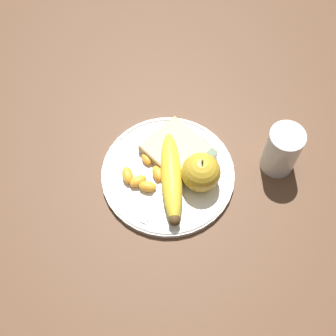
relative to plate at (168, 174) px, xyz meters
name	(u,v)px	position (x,y,z in m)	size (l,w,h in m)	color
ground_plane	(168,176)	(0.00, 0.00, -0.01)	(3.00, 3.00, 0.00)	brown
plate	(168,174)	(0.00, 0.00, 0.00)	(0.25, 0.25, 0.01)	white
juice_glass	(281,151)	(-0.12, -0.18, 0.04)	(0.07, 0.07, 0.10)	silver
apple	(201,172)	(-0.05, -0.03, 0.04)	(0.07, 0.07, 0.08)	gold
banana	(171,178)	(-0.02, 0.01, 0.02)	(0.17, 0.14, 0.04)	yellow
bread_slice	(176,150)	(0.02, -0.04, 0.02)	(0.11, 0.11, 0.02)	#AB8751
fork	(166,178)	(-0.01, 0.01, 0.01)	(0.08, 0.16, 0.00)	silver
jam_packet	(204,153)	(-0.02, -0.08, 0.01)	(0.04, 0.03, 0.02)	white
orange_segment_0	(146,185)	(0.00, 0.05, 0.01)	(0.04, 0.04, 0.02)	#F9A32D
orange_segment_1	(147,159)	(0.05, 0.01, 0.01)	(0.03, 0.02, 0.02)	#F9A32D
orange_segment_2	(128,175)	(0.04, 0.06, 0.01)	(0.04, 0.04, 0.02)	#F9A32D
orange_segment_3	(158,174)	(0.01, 0.02, 0.01)	(0.04, 0.03, 0.02)	#F9A32D
orange_segment_4	(138,181)	(0.02, 0.06, 0.01)	(0.03, 0.04, 0.02)	#F9A32D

